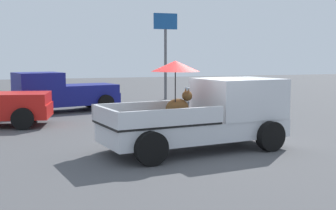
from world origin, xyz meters
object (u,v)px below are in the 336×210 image
Objects in this scene: pickup_truck_red at (60,93)px; motel_sign at (165,39)px; parked_sedan_near at (225,88)px; pickup_truck_main at (210,113)px.

motel_sign is at bearing -162.22° from pickup_truck_red.
pickup_truck_red is 1.12× the size of parked_sedan_near.
pickup_truck_main is 14.12m from motel_sign.
pickup_truck_main is at bearing 93.99° from pickup_truck_red.
pickup_truck_red is 7.91m from motel_sign.
pickup_truck_main reaches higher than pickup_truck_red.
pickup_truck_main reaches higher than parked_sedan_near.
pickup_truck_main is at bearing -104.34° from motel_sign.
parked_sedan_near is (9.16, 1.63, -0.13)m from pickup_truck_red.
motel_sign reaches higher than pickup_truck_red.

